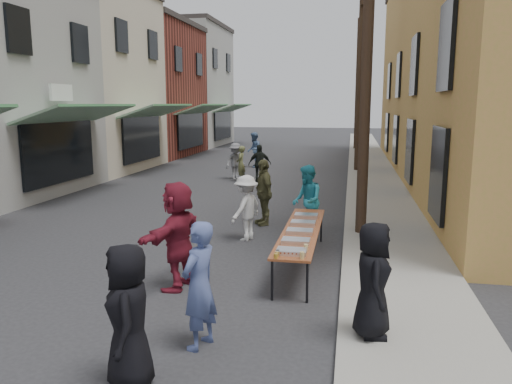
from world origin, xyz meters
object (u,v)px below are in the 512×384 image
at_px(utility_pole_far, 357,85).
at_px(catering_tray_sausage, 292,251).
at_px(utility_pole_mid, 360,76).
at_px(serving_table, 301,231).
at_px(guest_front_a, 128,317).
at_px(guest_front_c, 307,201).
at_px(utility_pole_near, 367,48).
at_px(server, 373,280).

bearing_deg(utility_pole_far, catering_tray_sausage, -92.46).
bearing_deg(utility_pole_mid, catering_tray_sausage, -94.28).
bearing_deg(serving_table, guest_front_a, -107.47).
bearing_deg(serving_table, utility_pole_far, 87.38).
height_order(guest_front_a, guest_front_c, guest_front_c).
bearing_deg(guest_front_c, utility_pole_far, 161.76).
distance_m(catering_tray_sausage, guest_front_a, 3.41).
bearing_deg(utility_pole_near, catering_tray_sausage, -105.97).
distance_m(utility_pole_far, serving_table, 26.89).
relative_size(catering_tray_sausage, guest_front_a, 0.29).
bearing_deg(guest_front_a, utility_pole_near, 137.58).
bearing_deg(catering_tray_sausage, utility_pole_mid, 85.72).
xyz_separation_m(utility_pole_mid, guest_front_a, (-2.70, -19.31, -3.65)).
relative_size(utility_pole_far, guest_front_a, 5.29).
bearing_deg(guest_front_c, serving_table, -12.62).
xyz_separation_m(utility_pole_near, utility_pole_mid, (0.00, 12.00, 0.00)).
bearing_deg(catering_tray_sausage, utility_pole_near, 74.03).
xyz_separation_m(catering_tray_sausage, server, (1.27, -1.42, 0.10)).
bearing_deg(serving_table, utility_pole_mid, 85.24).
bearing_deg(utility_pole_near, utility_pole_mid, 90.00).
distance_m(utility_pole_near, serving_table, 4.75).
xyz_separation_m(guest_front_a, server, (2.75, 1.64, 0.04)).
relative_size(guest_front_a, guest_front_c, 0.97).
relative_size(serving_table, server, 2.53).
distance_m(serving_table, server, 3.33).
bearing_deg(server, utility_pole_mid, -3.69).
distance_m(utility_pole_mid, utility_pole_far, 12.00).
bearing_deg(server, utility_pole_near, -3.34).
distance_m(guest_front_a, guest_front_c, 7.22).
bearing_deg(guest_front_c, server, -1.01).
xyz_separation_m(serving_table, catering_tray_sausage, (-0.00, -1.65, 0.08)).
bearing_deg(guest_front_c, utility_pole_mid, 158.72).
relative_size(utility_pole_near, guest_front_a, 5.29).
height_order(serving_table, server, server).
relative_size(utility_pole_far, catering_tray_sausage, 18.00).
bearing_deg(serving_table, server, -67.63).
xyz_separation_m(utility_pole_far, server, (0.05, -29.67, -3.61)).
relative_size(utility_pole_mid, server, 5.69).
xyz_separation_m(serving_table, server, (1.27, -3.07, 0.18)).
height_order(utility_pole_near, guest_front_c, utility_pole_near).
bearing_deg(catering_tray_sausage, server, -48.38).
bearing_deg(server, serving_table, 18.52).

